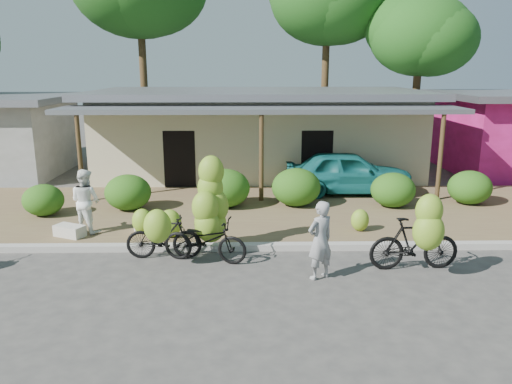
# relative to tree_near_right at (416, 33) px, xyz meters

# --- Properties ---
(ground) EXTENTS (100.00, 100.00, 0.00)m
(ground) POSITION_rel_tree_near_right_xyz_m (-7.31, -14.61, -5.76)
(ground) COLOR #3D3B39
(ground) RESTS_ON ground
(sidewalk) EXTENTS (60.00, 6.00, 0.12)m
(sidewalk) POSITION_rel_tree_near_right_xyz_m (-7.31, -9.61, -5.70)
(sidewalk) COLOR brown
(sidewalk) RESTS_ON ground
(curb) EXTENTS (60.00, 0.25, 0.15)m
(curb) POSITION_rel_tree_near_right_xyz_m (-7.31, -12.61, -5.69)
(curb) COLOR #A8A399
(curb) RESTS_ON ground
(shop_main) EXTENTS (13.00, 8.50, 3.35)m
(shop_main) POSITION_rel_tree_near_right_xyz_m (-7.31, -3.68, -4.04)
(shop_main) COLOR beige
(shop_main) RESTS_ON ground
(tree_near_right) EXTENTS (4.78, 4.63, 7.54)m
(tree_near_right) POSITION_rel_tree_near_right_xyz_m (0.00, 0.00, 0.00)
(tree_near_right) COLOR #523E20
(tree_near_right) RESTS_ON ground
(hedge_0) EXTENTS (1.15, 1.04, 0.90)m
(hedge_0) POSITION_rel_tree_near_right_xyz_m (-13.54, -10.04, -5.19)
(hedge_0) COLOR #215713
(hedge_0) RESTS_ON sidewalk
(hedge_1) EXTENTS (1.35, 1.22, 1.06)m
(hedge_1) POSITION_rel_tree_near_right_xyz_m (-11.26, -9.51, -5.11)
(hedge_1) COLOR #215713
(hedge_1) RESTS_ON sidewalk
(hedge_2) EXTENTS (1.49, 1.34, 1.16)m
(hedge_2) POSITION_rel_tree_near_right_xyz_m (-8.42, -9.25, -5.06)
(hedge_2) COLOR #215713
(hedge_2) RESTS_ON sidewalk
(hedge_3) EXTENTS (1.48, 1.33, 1.15)m
(hedge_3) POSITION_rel_tree_near_right_xyz_m (-6.27, -9.15, -5.07)
(hedge_3) COLOR #215713
(hedge_3) RESTS_ON sidewalk
(hedge_4) EXTENTS (1.33, 1.20, 1.04)m
(hedge_4) POSITION_rel_tree_near_right_xyz_m (-3.38, -9.32, -5.12)
(hedge_4) COLOR #215713
(hedge_4) RESTS_ON sidewalk
(hedge_5) EXTENTS (1.33, 1.19, 1.03)m
(hedge_5) POSITION_rel_tree_near_right_xyz_m (-0.92, -9.03, -5.13)
(hedge_5) COLOR #215713
(hedge_5) RESTS_ON sidewalk
(bike_left) EXTENTS (1.71, 1.15, 1.34)m
(bike_left) POSITION_rel_tree_near_right_xyz_m (-9.64, -13.25, -5.16)
(bike_left) COLOR black
(bike_left) RESTS_ON ground
(bike_center) EXTENTS (2.01, 1.41, 2.31)m
(bike_center) POSITION_rel_tree_near_right_xyz_m (-8.64, -13.07, -4.90)
(bike_center) COLOR black
(bike_center) RESTS_ON ground
(bike_right) EXTENTS (1.95, 1.23, 1.82)m
(bike_right) POSITION_rel_tree_near_right_xyz_m (-4.21, -14.01, -5.02)
(bike_right) COLOR black
(bike_right) RESTS_ON ground
(loose_banana_a) EXTENTS (0.51, 0.44, 0.64)m
(loose_banana_a) POSITION_rel_tree_near_right_xyz_m (-10.41, -11.69, -5.32)
(loose_banana_a) COLOR #75A228
(loose_banana_a) RESTS_ON sidewalk
(loose_banana_b) EXTENTS (0.57, 0.48, 0.71)m
(loose_banana_b) POSITION_rel_tree_near_right_xyz_m (-9.66, -12.00, -5.29)
(loose_banana_b) COLOR #75A228
(loose_banana_b) RESTS_ON sidewalk
(loose_banana_c) EXTENTS (0.46, 0.39, 0.58)m
(loose_banana_c) POSITION_rel_tree_near_right_xyz_m (-4.87, -11.60, -5.35)
(loose_banana_c) COLOR #75A228
(loose_banana_c) RESTS_ON sidewalk
(sack_near) EXTENTS (0.93, 0.65, 0.30)m
(sack_near) POSITION_rel_tree_near_right_xyz_m (-10.25, -11.44, -5.49)
(sack_near) COLOR silver
(sack_near) RESTS_ON sidewalk
(sack_far) EXTENTS (0.84, 0.66, 0.28)m
(sack_far) POSITION_rel_tree_near_right_xyz_m (-12.18, -11.89, -5.50)
(sack_far) COLOR silver
(sack_far) RESTS_ON sidewalk
(vendor) EXTENTS (0.72, 0.65, 1.64)m
(vendor) POSITION_rel_tree_near_right_xyz_m (-6.29, -14.28, -4.94)
(vendor) COLOR gray
(vendor) RESTS_ON ground
(bystander) EXTENTS (0.99, 0.91, 1.63)m
(bystander) POSITION_rel_tree_near_right_xyz_m (-11.84, -11.54, -4.83)
(bystander) COLOR white
(bystander) RESTS_ON sidewalk
(teal_van) EXTENTS (4.21, 1.73, 1.43)m
(teal_van) POSITION_rel_tree_near_right_xyz_m (-4.40, -7.61, -4.93)
(teal_van) COLOR #176969
(teal_van) RESTS_ON sidewalk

